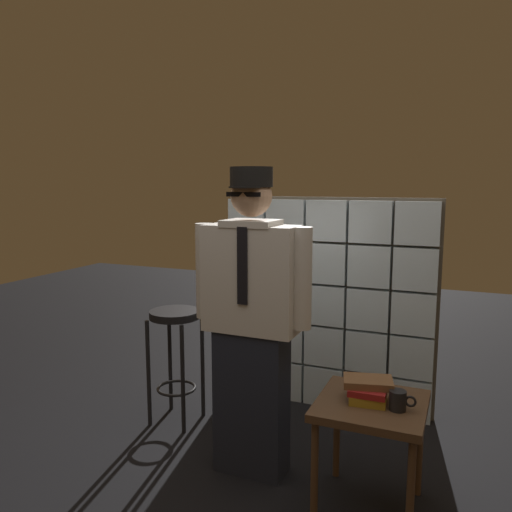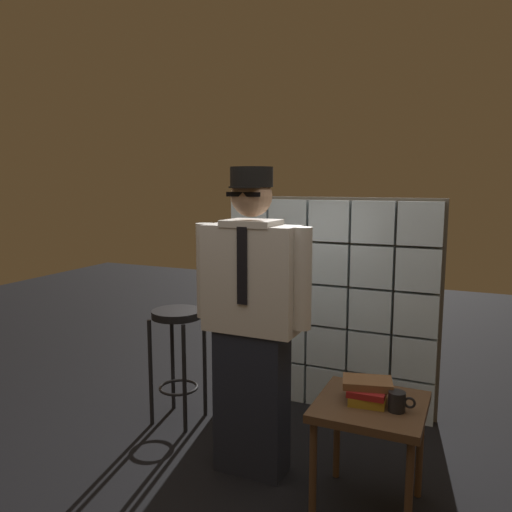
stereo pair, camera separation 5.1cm
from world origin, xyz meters
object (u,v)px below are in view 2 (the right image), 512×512
Objects in this scene: bar_stool at (177,339)px; book_stack at (368,390)px; standing_person at (252,318)px; side_table at (370,418)px; coffee_mug at (398,402)px.

book_stack is at bearing -17.69° from bar_stool.
side_table is at bearing -6.92° from standing_person.
book_stack is at bearing 162.57° from coffee_mug.
coffee_mug is at bearing -8.65° from standing_person.
bar_stool is 6.20× the size of coffee_mug.
bar_stool is 1.47m from side_table.
bar_stool is 2.93× the size of book_stack.
book_stack is 2.12× the size of coffee_mug.
book_stack is 0.16m from coffee_mug.
coffee_mug reaches higher than side_table.
standing_person is at bearing -26.32° from bar_stool.
bar_stool is (-0.72, 0.35, -0.31)m from standing_person.
bar_stool is at bearing 154.30° from standing_person.
coffee_mug is at bearing -17.67° from bar_stool.
standing_person is at bearing 172.65° from book_stack.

